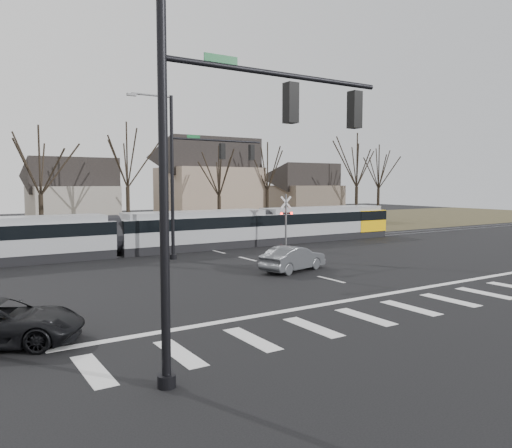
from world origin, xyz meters
TOP-DOWN VIEW (x-y plane):
  - ground at (0.00, 0.00)m, footprint 140.00×140.00m
  - grass_verge at (0.00, 32.00)m, footprint 140.00×28.00m
  - crosswalk at (0.00, -4.00)m, footprint 27.00×2.60m
  - stop_line at (0.00, -1.80)m, footprint 28.00×0.35m
  - lane_dashes at (0.00, 16.00)m, footprint 0.18×30.00m
  - rail_pair at (0.00, 15.80)m, footprint 90.00×1.52m
  - tram at (-0.89, 16.00)m, footprint 36.72×2.73m
  - sedan at (-0.12, 4.99)m, footprint 3.65×4.94m
  - signal_pole_near_left at (-10.41, -6.00)m, footprint 9.28×0.44m
  - signal_pole_far at (-2.41, 12.50)m, footprint 9.28×0.44m
  - rail_crossing_signal at (5.00, 12.79)m, footprint 1.08×0.36m
  - tree_row at (2.00, 26.00)m, footprint 59.20×7.20m
  - house_b at (-5.00, 36.00)m, footprint 8.64×7.56m
  - house_c at (9.00, 33.00)m, footprint 10.80×8.64m
  - house_d at (24.00, 35.00)m, footprint 8.64×7.56m

SIDE VIEW (x-z plane):
  - ground at x=0.00m, z-range 0.00..0.00m
  - grass_verge at x=0.00m, z-range 0.00..0.01m
  - crosswalk at x=0.00m, z-range 0.00..0.01m
  - stop_line at x=0.00m, z-range 0.00..0.01m
  - lane_dashes at x=0.00m, z-range 0.00..0.01m
  - rail_pair at x=0.00m, z-range 0.00..0.06m
  - sedan at x=-0.12m, z-range 0.00..1.38m
  - tram at x=-0.89m, z-range 0.12..2.91m
  - rail_crossing_signal at x=5.00m, z-range -0.11..3.89m
  - house_b at x=-5.00m, z-range 0.14..7.79m
  - house_d at x=24.00m, z-range 0.14..7.79m
  - tree_row at x=2.00m, z-range 0.00..10.00m
  - house_c at x=9.00m, z-range 0.18..10.28m
  - signal_pole_near_left at x=-10.41m, z-range 0.60..10.80m
  - signal_pole_far at x=-2.41m, z-range 0.60..10.80m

